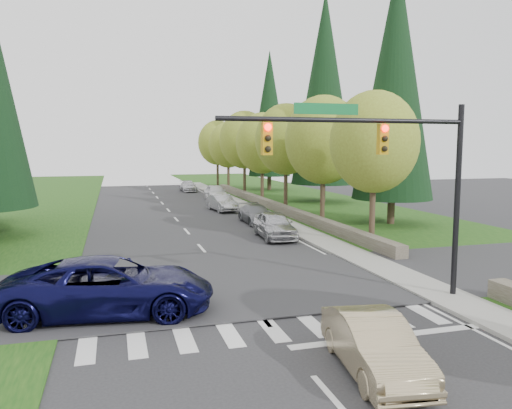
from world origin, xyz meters
name	(u,v)px	position (x,y,z in m)	size (l,w,h in m)	color
ground	(315,378)	(0.00, 0.00, 0.00)	(120.00, 120.00, 0.00)	#28282B
grass_east	(378,224)	(13.00, 20.00, 0.03)	(14.00, 110.00, 0.06)	#144111
cross_street	(235,286)	(0.00, 8.00, 0.00)	(120.00, 8.00, 0.10)	#28282B
sidewalk_east	(284,223)	(6.90, 22.00, 0.07)	(1.80, 80.00, 0.13)	gray
curb_east	(273,224)	(6.05, 22.00, 0.07)	(0.20, 80.00, 0.13)	gray
stone_wall_north	(272,205)	(8.60, 30.00, 0.35)	(0.70, 40.00, 0.70)	#4C4438
traffic_signal	(387,158)	(4.37, 4.50, 4.98)	(8.70, 0.37, 6.80)	black
decid_tree_0	(374,142)	(9.20, 14.00, 5.60)	(4.80, 4.80, 8.37)	#38281C
decid_tree_1	(323,140)	(9.30, 21.00, 5.80)	(5.20, 5.20, 8.80)	#38281C
decid_tree_2	(286,139)	(9.10, 28.00, 5.93)	(5.00, 5.00, 8.82)	#38281C
decid_tree_3	(262,143)	(9.20, 35.00, 5.66)	(5.00, 5.00, 8.55)	#38281C
decid_tree_4	(244,140)	(9.30, 42.00, 6.06)	(5.40, 5.40, 9.18)	#38281C
decid_tree_5	(228,145)	(9.10, 49.00, 5.53)	(4.80, 4.80, 8.30)	#38281C
decid_tree_6	(217,143)	(9.20, 56.00, 5.86)	(5.20, 5.20, 8.86)	#38281C
conifer_e_a	(395,80)	(14.00, 20.00, 9.79)	(5.44, 5.44, 17.80)	#38281C
conifer_e_b	(324,88)	(15.00, 34.00, 10.79)	(6.12, 6.12, 19.80)	#38281C
conifer_e_c	(269,114)	(14.00, 48.00, 9.29)	(5.10, 5.10, 16.80)	#38281C
sedan_champagne	(374,344)	(1.47, -0.09, 0.69)	(1.45, 4.17, 1.37)	tan
suv_navy	(110,286)	(-4.59, 5.98, 0.92)	(3.04, 6.59, 1.83)	#0A0A35
parked_car_a	(275,225)	(4.63, 17.21, 0.78)	(1.85, 4.61, 1.57)	#ABACB0
parked_car_b	(256,214)	(5.19, 23.07, 0.64)	(1.80, 4.43, 1.29)	slate
parked_car_c	(222,203)	(4.26, 30.28, 0.69)	(1.47, 4.21, 1.39)	#A9A9AD
parked_car_d	(216,192)	(5.49, 39.04, 0.77)	(1.83, 4.55, 1.55)	white
parked_car_e	(188,186)	(4.20, 49.13, 0.61)	(1.72, 4.22, 1.23)	#B9B8BE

